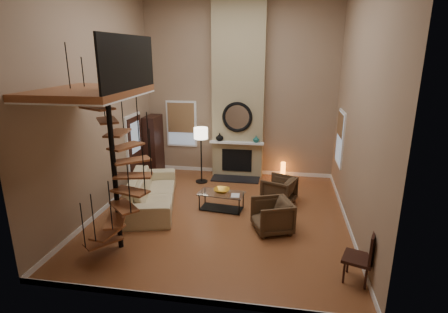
% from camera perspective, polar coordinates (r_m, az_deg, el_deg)
% --- Properties ---
extents(ground, '(6.00, 6.50, 0.01)m').
position_cam_1_polar(ground, '(8.92, -0.43, -9.41)').
color(ground, '#9F5D33').
rests_on(ground, ground).
extents(back_wall, '(6.00, 0.02, 5.50)m').
position_cam_1_polar(back_wall, '(11.29, 2.45, 10.69)').
color(back_wall, '#977C61').
rests_on(back_wall, ground).
extents(front_wall, '(6.00, 0.02, 5.50)m').
position_cam_1_polar(front_wall, '(4.99, -7.01, 3.07)').
color(front_wall, '#977C61').
rests_on(front_wall, ground).
extents(left_wall, '(0.02, 6.50, 5.50)m').
position_cam_1_polar(left_wall, '(9.11, -19.60, 8.35)').
color(left_wall, '#977C61').
rests_on(left_wall, ground).
extents(right_wall, '(0.02, 6.50, 5.50)m').
position_cam_1_polar(right_wall, '(8.14, 20.99, 7.33)').
color(right_wall, '#977C61').
rests_on(right_wall, ground).
extents(baseboard_back, '(6.00, 0.02, 0.12)m').
position_cam_1_polar(baseboard_back, '(11.86, 2.29, -2.35)').
color(baseboard_back, white).
rests_on(baseboard_back, ground).
extents(baseboard_front, '(6.00, 0.02, 0.12)m').
position_cam_1_polar(baseboard_front, '(6.20, -6.05, -21.86)').
color(baseboard_front, white).
rests_on(baseboard_front, ground).
extents(baseboard_left, '(0.02, 6.50, 0.12)m').
position_cam_1_polar(baseboard_left, '(9.82, -18.03, -7.34)').
color(baseboard_left, white).
rests_on(baseboard_left, ground).
extents(baseboard_right, '(0.02, 6.50, 0.12)m').
position_cam_1_polar(baseboard_right, '(8.92, 19.14, -9.93)').
color(baseboard_right, white).
rests_on(baseboard_right, ground).
extents(chimney_breast, '(1.60, 0.38, 5.50)m').
position_cam_1_polar(chimney_breast, '(11.11, 2.33, 10.60)').
color(chimney_breast, '#9C8C65').
rests_on(chimney_breast, ground).
extents(hearth, '(1.50, 0.60, 0.04)m').
position_cam_1_polar(hearth, '(11.25, 1.84, -3.63)').
color(hearth, black).
rests_on(hearth, ground).
extents(firebox, '(0.95, 0.02, 0.72)m').
position_cam_1_polar(firebox, '(11.35, 2.07, -0.62)').
color(firebox, black).
rests_on(firebox, chimney_breast).
extents(mantel, '(1.70, 0.18, 0.06)m').
position_cam_1_polar(mantel, '(11.11, 2.04, 2.22)').
color(mantel, white).
rests_on(mantel, chimney_breast).
extents(mirror_frame, '(0.94, 0.10, 0.94)m').
position_cam_1_polar(mirror_frame, '(11.00, 2.13, 6.33)').
color(mirror_frame, black).
rests_on(mirror_frame, chimney_breast).
extents(mirror_disc, '(0.80, 0.01, 0.80)m').
position_cam_1_polar(mirror_disc, '(11.01, 2.14, 6.34)').
color(mirror_disc, white).
rests_on(mirror_disc, chimney_breast).
extents(vase_left, '(0.24, 0.24, 0.25)m').
position_cam_1_polar(vase_left, '(11.20, -0.71, 3.15)').
color(vase_left, black).
rests_on(vase_left, mantel).
extents(vase_right, '(0.20, 0.20, 0.21)m').
position_cam_1_polar(vase_right, '(11.06, 5.17, 2.81)').
color(vase_right, '#195953').
rests_on(vase_right, mantel).
extents(window_back, '(1.02, 0.06, 1.52)m').
position_cam_1_polar(window_back, '(11.82, -6.85, 5.32)').
color(window_back, white).
rests_on(window_back, back_wall).
extents(window_right, '(0.06, 1.02, 1.52)m').
position_cam_1_polar(window_right, '(10.28, 18.16, 2.94)').
color(window_right, white).
rests_on(window_right, right_wall).
extents(entry_door, '(0.10, 1.05, 2.16)m').
position_cam_1_polar(entry_door, '(11.01, -14.10, 1.03)').
color(entry_door, white).
rests_on(entry_door, ground).
extents(loft, '(1.70, 2.20, 1.09)m').
position_cam_1_polar(loft, '(7.03, -20.12, 10.13)').
color(loft, '#955530').
rests_on(loft, left_wall).
extents(spiral_stair, '(1.47, 1.47, 4.06)m').
position_cam_1_polar(spiral_stair, '(7.20, -17.13, -1.31)').
color(spiral_stair, black).
rests_on(spiral_stair, ground).
extents(hutch, '(0.41, 0.86, 1.92)m').
position_cam_1_polar(hutch, '(11.85, -11.22, 1.82)').
color(hutch, black).
rests_on(hutch, ground).
extents(sofa, '(1.78, 2.99, 0.82)m').
position_cam_1_polar(sofa, '(9.47, -11.56, -5.52)').
color(sofa, '#CDBC8E').
rests_on(sofa, ground).
extents(armchair_near, '(1.02, 1.01, 0.72)m').
position_cam_1_polar(armchair_near, '(9.57, 9.22, -5.44)').
color(armchair_near, '#483421').
rests_on(armchair_near, ground).
extents(armchair_far, '(1.05, 1.04, 0.75)m').
position_cam_1_polar(armchair_far, '(8.17, 8.25, -9.37)').
color(armchair_far, '#483421').
rests_on(armchair_far, ground).
extents(coffee_table, '(1.21, 0.71, 0.44)m').
position_cam_1_polar(coffee_table, '(9.11, -0.42, -6.84)').
color(coffee_table, silver).
rests_on(coffee_table, ground).
extents(bowl, '(0.40, 0.40, 0.10)m').
position_cam_1_polar(bowl, '(9.07, -0.37, -5.48)').
color(bowl, gold).
rests_on(bowl, coffee_table).
extents(book, '(0.23, 0.30, 0.03)m').
position_cam_1_polar(book, '(8.85, 1.65, -6.31)').
color(book, gray).
rests_on(book, coffee_table).
extents(floor_lamp, '(0.42, 0.42, 1.72)m').
position_cam_1_polar(floor_lamp, '(10.67, -3.73, 3.05)').
color(floor_lamp, black).
rests_on(floor_lamp, ground).
extents(accent_lamp, '(0.15, 0.15, 0.54)m').
position_cam_1_polar(accent_lamp, '(11.48, 9.45, -2.21)').
color(accent_lamp, orange).
rests_on(accent_lamp, ground).
extents(side_chair, '(0.62, 0.62, 1.01)m').
position_cam_1_polar(side_chair, '(6.78, 21.52, -14.57)').
color(side_chair, black).
rests_on(side_chair, ground).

